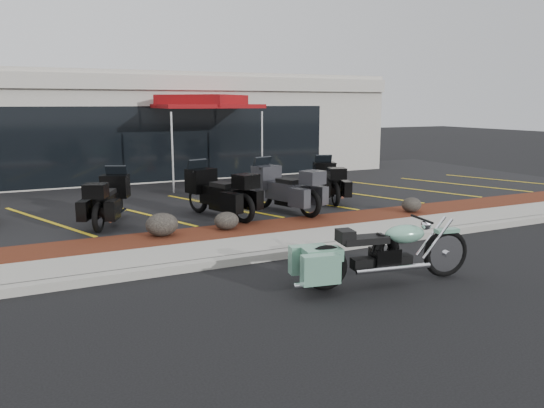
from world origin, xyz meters
TOP-DOWN VIEW (x-y plane):
  - ground at (0.00, 0.00)m, footprint 90.00×90.00m
  - curb at (0.00, 0.90)m, footprint 24.00×0.25m
  - sidewalk at (0.00, 1.60)m, footprint 24.00×1.20m
  - mulch_bed at (0.00, 2.80)m, footprint 24.00×1.20m
  - upper_lot at (0.00, 8.20)m, footprint 26.00×9.60m
  - dealership_building at (0.00, 14.47)m, footprint 18.00×8.16m
  - boulder_left at (-2.27, 2.94)m, footprint 0.69×0.57m
  - boulder_mid at (-0.84, 2.89)m, footprint 0.55×0.46m
  - boulder_right at (4.10, 2.64)m, footprint 0.53×0.44m
  - hero_cruiser at (1.48, -1.33)m, footprint 3.16×1.25m
  - touring_black_front at (-2.77, 5.30)m, footprint 1.66×2.35m
  - touring_black_mid at (-0.83, 4.94)m, footprint 1.65×2.53m
  - touring_grey at (0.93, 4.83)m, footprint 1.56×2.52m
  - touring_black_rear at (3.27, 5.62)m, footprint 1.47×2.31m
  - traffic_cone at (0.02, 7.11)m, footprint 0.44×0.44m
  - popup_canopy at (0.94, 9.73)m, footprint 4.25×4.25m

SIDE VIEW (x-z plane):
  - ground at x=0.00m, z-range 0.00..0.00m
  - curb at x=0.00m, z-range 0.00..0.15m
  - sidewalk at x=0.00m, z-range 0.00..0.15m
  - upper_lot at x=0.00m, z-range 0.00..0.15m
  - mulch_bed at x=0.00m, z-range 0.00..0.16m
  - boulder_right at x=4.10m, z-range 0.16..0.54m
  - boulder_mid at x=-0.84m, z-range 0.16..0.55m
  - traffic_cone at x=0.02m, z-range 0.15..0.65m
  - boulder_left at x=-2.27m, z-range 0.16..0.65m
  - hero_cruiser at x=1.48m, z-range 0.00..1.08m
  - touring_black_rear at x=3.27m, z-range 0.15..1.41m
  - touring_black_front at x=-2.77m, z-range 0.15..1.43m
  - touring_grey at x=0.93m, z-range 0.15..1.52m
  - touring_black_mid at x=-0.83m, z-range 0.15..1.53m
  - dealership_building at x=0.00m, z-range 0.01..4.01m
  - popup_canopy at x=0.94m, z-range 1.39..4.41m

